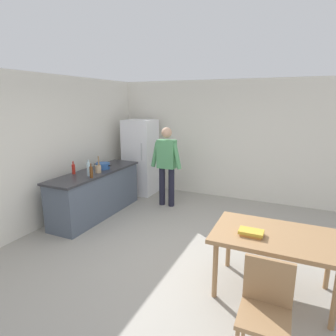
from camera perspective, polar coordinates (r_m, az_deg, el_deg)
name	(u,v)px	position (r m, az deg, el deg)	size (l,w,h in m)	color
ground_plane	(173,255)	(4.42, 1.05, -16.99)	(14.00, 14.00, 0.00)	#9E998E
wall_back	(225,140)	(6.74, 11.27, 5.54)	(6.40, 0.12, 2.70)	silver
wall_left	(46,151)	(5.60, -23.30, 3.17)	(0.12, 5.60, 2.70)	silver
kitchen_counter	(97,193)	(5.83, -14.12, -4.88)	(0.64, 2.20, 0.90)	#4C5666
refrigerator	(141,157)	(6.95, -5.52, 2.20)	(0.70, 0.67, 1.80)	white
person	(167,162)	(6.02, -0.28, 1.30)	(0.70, 0.22, 1.70)	#1E1E2D
dining_table	(276,241)	(3.57, 20.77, -13.47)	(1.40, 0.90, 0.75)	#9E754C
chair	(266,305)	(2.81, 19.00, -24.58)	(0.42, 0.42, 0.91)	#9E754C
cooking_pot	(103,166)	(5.85, -12.95, 0.42)	(0.40, 0.28, 0.12)	#285193
utensil_jar	(98,169)	(5.54, -13.81, -0.13)	(0.11, 0.11, 0.32)	tan
bottle_sauce_red	(73,169)	(5.57, -18.43, -0.18)	(0.06, 0.06, 0.24)	#B22319
bottle_beer_brown	(91,172)	(5.21, -15.16, -0.76)	(0.06, 0.06, 0.26)	#5B3314
bottle_water_clear	(89,169)	(5.34, -15.61, -0.23)	(0.07, 0.07, 0.30)	silver
book_stack	(251,233)	(3.42, 16.36, -12.33)	(0.27, 0.19, 0.06)	orange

